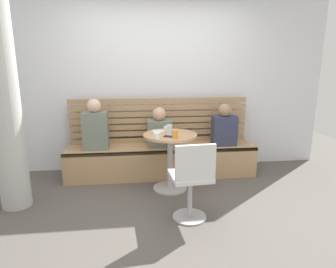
# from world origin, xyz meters

# --- Properties ---
(ground) EXTENTS (8.00, 8.00, 0.00)m
(ground) POSITION_xyz_m (0.00, 0.00, 0.00)
(ground) COLOR #514C47
(back_wall) EXTENTS (5.20, 0.10, 2.90)m
(back_wall) POSITION_xyz_m (0.00, 1.64, 1.45)
(back_wall) COLOR silver
(back_wall) RESTS_ON ground
(concrete_pillar) EXTENTS (0.32, 0.32, 2.80)m
(concrete_pillar) POSITION_xyz_m (-1.75, 0.45, 1.40)
(concrete_pillar) COLOR #B2B2AD
(concrete_pillar) RESTS_ON ground
(booth_bench) EXTENTS (2.70, 0.52, 0.44)m
(booth_bench) POSITION_xyz_m (0.00, 1.20, 0.22)
(booth_bench) COLOR tan
(booth_bench) RESTS_ON ground
(booth_backrest) EXTENTS (2.65, 0.04, 0.67)m
(booth_backrest) POSITION_xyz_m (0.00, 1.44, 0.78)
(booth_backrest) COLOR #A68157
(booth_backrest) RESTS_ON booth_bench
(cafe_table) EXTENTS (0.68, 0.68, 0.74)m
(cafe_table) POSITION_xyz_m (0.06, 0.70, 0.52)
(cafe_table) COLOR #ADADB2
(cafe_table) RESTS_ON ground
(white_chair) EXTENTS (0.43, 0.43, 0.85)m
(white_chair) POSITION_xyz_m (0.18, -0.12, 0.46)
(white_chair) COLOR #ADADB2
(white_chair) RESTS_ON ground
(person_adult) EXTENTS (0.34, 0.22, 0.70)m
(person_adult) POSITION_xyz_m (-0.92, 1.17, 0.75)
(person_adult) COLOR slate
(person_adult) RESTS_ON booth_bench
(person_child_left) EXTENTS (0.34, 0.22, 0.61)m
(person_child_left) POSITION_xyz_m (0.92, 1.17, 0.71)
(person_child_left) COLOR #333851
(person_child_left) RESTS_ON booth_bench
(person_child_middle) EXTENTS (0.34, 0.22, 0.57)m
(person_child_middle) POSITION_xyz_m (-0.03, 1.20, 0.69)
(person_child_middle) COLOR slate
(person_child_middle) RESTS_ON booth_bench
(cup_ceramic_white) EXTENTS (0.08, 0.08, 0.07)m
(cup_ceramic_white) POSITION_xyz_m (-0.13, 0.48, 0.78)
(cup_ceramic_white) COLOR white
(cup_ceramic_white) RESTS_ON cafe_table
(cup_espresso_small) EXTENTS (0.06, 0.06, 0.05)m
(cup_espresso_small) POSITION_xyz_m (0.03, 0.92, 0.77)
(cup_espresso_small) COLOR silver
(cup_espresso_small) RESTS_ON cafe_table
(cup_tumbler_orange) EXTENTS (0.07, 0.07, 0.10)m
(cup_tumbler_orange) POSITION_xyz_m (0.09, 0.48, 0.79)
(cup_tumbler_orange) COLOR orange
(cup_tumbler_orange) RESTS_ON cafe_table
(cup_glass_tall) EXTENTS (0.07, 0.07, 0.12)m
(cup_glass_tall) POSITION_xyz_m (0.05, 0.68, 0.80)
(cup_glass_tall) COLOR silver
(cup_glass_tall) RESTS_ON cafe_table
(plate_small) EXTENTS (0.17, 0.17, 0.01)m
(plate_small) POSITION_xyz_m (-0.07, 0.85, 0.75)
(plate_small) COLOR white
(plate_small) RESTS_ON cafe_table
(phone_on_table) EXTENTS (0.16, 0.13, 0.01)m
(phone_on_table) POSITION_xyz_m (0.04, 0.56, 0.74)
(phone_on_table) COLOR black
(phone_on_table) RESTS_ON cafe_table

